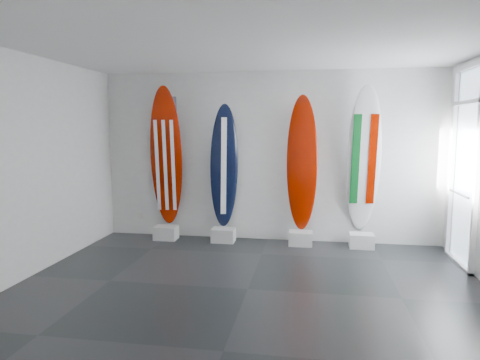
% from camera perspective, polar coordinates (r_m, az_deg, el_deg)
% --- Properties ---
extents(floor, '(6.00, 6.00, 0.00)m').
position_cam_1_polar(floor, '(5.62, 1.03, -14.15)').
color(floor, black).
rests_on(floor, ground).
extents(ceiling, '(6.00, 6.00, 0.00)m').
position_cam_1_polar(ceiling, '(5.33, 1.11, 17.49)').
color(ceiling, white).
rests_on(ceiling, wall_back).
extents(wall_back, '(6.00, 0.00, 6.00)m').
position_cam_1_polar(wall_back, '(7.74, 3.74, 3.06)').
color(wall_back, silver).
rests_on(wall_back, ground).
extents(wall_front, '(6.00, 0.00, 6.00)m').
position_cam_1_polar(wall_front, '(2.84, -6.24, -3.72)').
color(wall_front, silver).
rests_on(wall_front, ground).
extents(wall_left, '(0.00, 5.00, 5.00)m').
position_cam_1_polar(wall_left, '(6.43, -26.45, 1.55)').
color(wall_left, silver).
rests_on(wall_left, ground).
extents(display_block_usa, '(0.40, 0.30, 0.24)m').
position_cam_1_polar(display_block_usa, '(8.04, -9.70, -6.85)').
color(display_block_usa, silver).
rests_on(display_block_usa, floor).
extents(surfboard_usa, '(0.61, 0.46, 2.51)m').
position_cam_1_polar(surfboard_usa, '(7.92, -9.67, 3.00)').
color(surfboard_usa, '#961200').
rests_on(surfboard_usa, display_block_usa).
extents(display_block_navy, '(0.40, 0.30, 0.24)m').
position_cam_1_polar(display_block_navy, '(7.76, -2.20, -7.25)').
color(display_block_navy, silver).
rests_on(display_block_navy, floor).
extents(surfboard_navy, '(0.55, 0.41, 2.19)m').
position_cam_1_polar(surfboard_navy, '(7.65, -2.09, 1.77)').
color(surfboard_navy, black).
rests_on(surfboard_navy, display_block_navy).
extents(display_block_swiss, '(0.40, 0.30, 0.24)m').
position_cam_1_polar(display_block_swiss, '(7.61, 7.97, -7.59)').
color(display_block_swiss, silver).
rests_on(display_block_swiss, floor).
extents(surfboard_swiss, '(0.54, 0.22, 2.33)m').
position_cam_1_polar(surfboard_swiss, '(7.50, 8.15, 2.14)').
color(surfboard_swiss, '#961200').
rests_on(surfboard_swiss, display_block_swiss).
extents(display_block_italy, '(0.40, 0.30, 0.24)m').
position_cam_1_polar(display_block_italy, '(7.66, 15.68, -7.70)').
color(display_block_italy, silver).
rests_on(display_block_italy, floor).
extents(surfboard_italy, '(0.59, 0.50, 2.48)m').
position_cam_1_polar(surfboard_italy, '(7.54, 15.93, 2.52)').
color(surfboard_italy, white).
rests_on(surfboard_italy, display_block_italy).
extents(wall_outlet, '(0.09, 0.02, 0.13)m').
position_cam_1_polar(wall_outlet, '(8.48, -13.10, -4.61)').
color(wall_outlet, silver).
rests_on(wall_outlet, wall_back).
extents(glass_door, '(0.12, 1.16, 2.85)m').
position_cam_1_polar(glass_door, '(7.12, 27.45, 1.34)').
color(glass_door, white).
rests_on(glass_door, floor).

